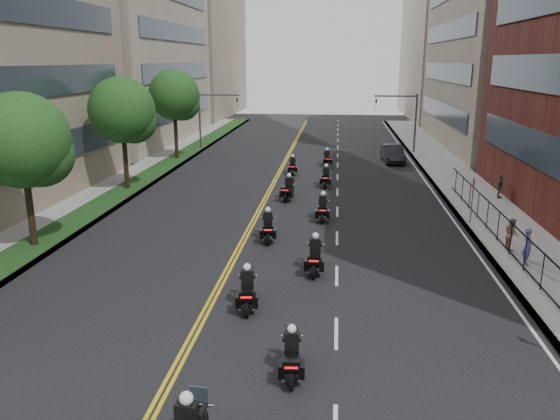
% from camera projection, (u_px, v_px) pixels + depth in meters
% --- Properties ---
extents(sidewalk_right, '(4.00, 90.00, 0.15)m').
position_uv_depth(sidewalk_right, '(470.00, 194.00, 36.26)').
color(sidewalk_right, gray).
rests_on(sidewalk_right, ground).
extents(sidewalk_left, '(4.00, 90.00, 0.15)m').
position_uv_depth(sidewalk_left, '(122.00, 186.00, 38.64)').
color(sidewalk_left, gray).
rests_on(sidewalk_left, ground).
extents(grass_strip, '(2.00, 90.00, 0.04)m').
position_uv_depth(grass_strip, '(133.00, 185.00, 38.54)').
color(grass_strip, '#163915').
rests_on(grass_strip, sidewalk_left).
extents(building_right_far, '(15.00, 28.00, 26.00)m').
position_uv_depth(building_right_far, '(462.00, 31.00, 82.71)').
color(building_right_far, gray).
rests_on(building_right_far, ground).
extents(building_left_far, '(16.00, 28.00, 26.00)m').
position_uv_depth(building_left_far, '(182.00, 32.00, 87.02)').
color(building_left_far, gray).
rests_on(building_left_far, ground).
extents(iron_fence, '(0.05, 28.00, 1.50)m').
position_uv_depth(iron_fence, '(518.00, 246.00, 23.67)').
color(iron_fence, black).
rests_on(iron_fence, sidewalk_right).
extents(street_trees, '(4.40, 38.40, 7.98)m').
position_uv_depth(street_trees, '(89.00, 125.00, 31.07)').
color(street_trees, black).
rests_on(street_trees, ground).
extents(traffic_signal_right, '(4.09, 0.20, 5.60)m').
position_uv_depth(traffic_signal_right, '(406.00, 114.00, 51.84)').
color(traffic_signal_right, '#3F3F44').
rests_on(traffic_signal_right, ground).
extents(traffic_signal_left, '(4.09, 0.20, 5.60)m').
position_uv_depth(traffic_signal_left, '(209.00, 112.00, 53.74)').
color(traffic_signal_left, '#3F3F44').
rests_on(traffic_signal_left, ground).
extents(motorcycle_1, '(0.54, 2.08, 1.54)m').
position_uv_depth(motorcycle_1, '(292.00, 356.00, 15.40)').
color(motorcycle_1, black).
rests_on(motorcycle_1, ground).
extents(motorcycle_2, '(0.67, 2.26, 1.67)m').
position_uv_depth(motorcycle_2, '(247.00, 291.00, 19.63)').
color(motorcycle_2, black).
rests_on(motorcycle_2, ground).
extents(motorcycle_3, '(0.54, 2.33, 1.72)m').
position_uv_depth(motorcycle_3, '(315.00, 257.00, 22.96)').
color(motorcycle_3, black).
rests_on(motorcycle_3, ground).
extents(motorcycle_4, '(0.68, 2.30, 1.70)m').
position_uv_depth(motorcycle_4, '(268.00, 228.00, 27.01)').
color(motorcycle_4, black).
rests_on(motorcycle_4, ground).
extents(motorcycle_5, '(0.51, 2.24, 1.65)m').
position_uv_depth(motorcycle_5, '(323.00, 209.00, 30.45)').
color(motorcycle_5, black).
rests_on(motorcycle_5, ground).
extents(motorcycle_6, '(0.71, 2.34, 1.73)m').
position_uv_depth(motorcycle_6, '(288.00, 190.00, 34.88)').
color(motorcycle_6, black).
rests_on(motorcycle_6, ground).
extents(motorcycle_7, '(0.52, 2.23, 1.64)m').
position_uv_depth(motorcycle_7, '(326.00, 178.00, 38.56)').
color(motorcycle_7, black).
rests_on(motorcycle_7, ground).
extents(motorcycle_8, '(0.56, 2.14, 1.58)m').
position_uv_depth(motorcycle_8, '(293.00, 167.00, 42.71)').
color(motorcycle_8, black).
rests_on(motorcycle_8, ground).
extents(motorcycle_9, '(0.63, 2.12, 1.57)m').
position_uv_depth(motorcycle_9, '(327.00, 159.00, 46.01)').
color(motorcycle_9, black).
rests_on(motorcycle_9, ground).
extents(parked_sedan, '(1.89, 4.68, 1.51)m').
position_uv_depth(parked_sedan, '(393.00, 154.00, 47.86)').
color(parked_sedan, black).
rests_on(parked_sedan, ground).
extents(pedestrian_a, '(0.41, 0.60, 1.61)m').
position_uv_depth(pedestrian_a, '(527.00, 247.00, 23.42)').
color(pedestrian_a, '#464D82').
rests_on(pedestrian_a, sidewalk_right).
extents(pedestrian_b, '(0.59, 0.75, 1.51)m').
position_uv_depth(pedestrian_b, '(511.00, 234.00, 25.28)').
color(pedestrian_b, '#965B51').
rests_on(pedestrian_b, sidewalk_right).
extents(pedestrian_c, '(0.72, 0.93, 1.47)m').
position_uv_depth(pedestrian_c, '(500.00, 187.00, 34.79)').
color(pedestrian_c, '#404048').
rests_on(pedestrian_c, sidewalk_right).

